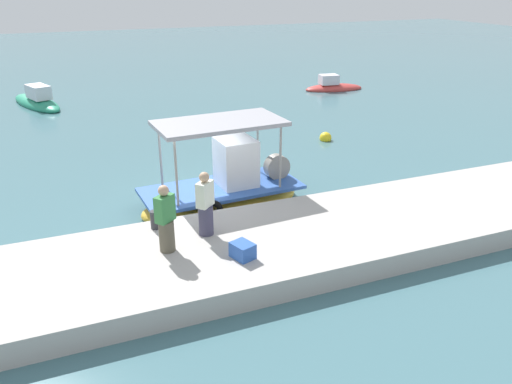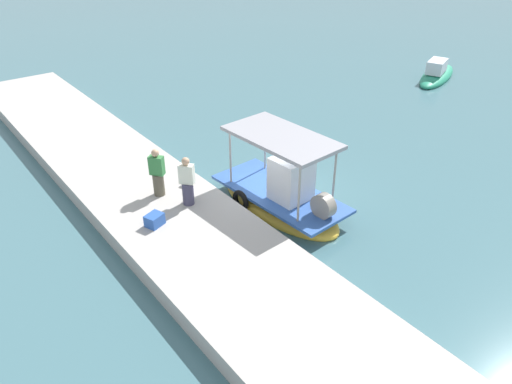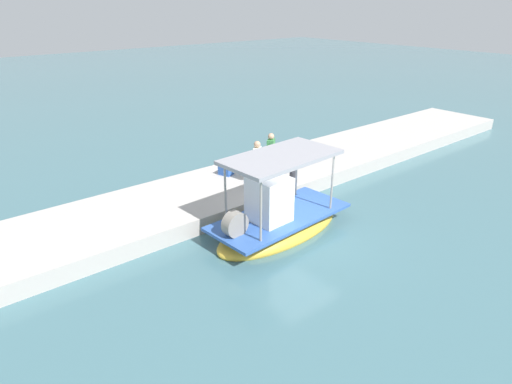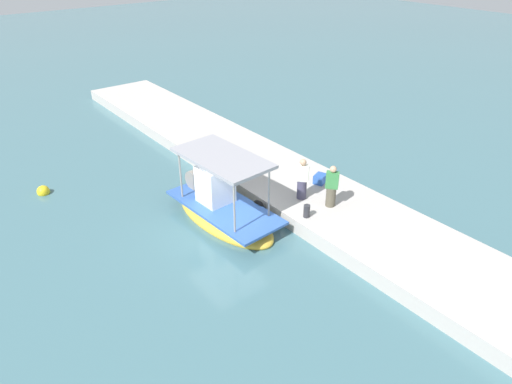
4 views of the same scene
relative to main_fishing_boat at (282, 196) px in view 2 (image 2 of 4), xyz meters
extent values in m
plane|color=#436C75|center=(-0.59, 0.25, -0.49)|extent=(120.00, 120.00, 0.00)
cube|color=#B6AFA9|center=(-0.59, -3.48, -0.20)|extent=(36.00, 4.00, 0.58)
ellipsoid|color=gold|center=(-0.10, 0.00, -0.40)|extent=(5.18, 2.39, 0.87)
cube|color=#345DAB|center=(-0.10, 0.00, 0.08)|extent=(4.98, 2.38, 0.10)
cube|color=white|center=(0.41, 0.03, 0.81)|extent=(1.17, 1.22, 1.56)
cylinder|color=gray|center=(1.47, 0.89, 1.06)|extent=(0.07, 0.07, 2.05)
cylinder|color=gray|center=(1.57, -0.70, 1.06)|extent=(0.07, 0.07, 2.05)
cylinder|color=gray|center=(-1.77, 0.70, 1.06)|extent=(0.07, 0.07, 2.05)
cylinder|color=gray|center=(-1.67, -0.89, 1.06)|extent=(0.07, 0.07, 2.05)
cube|color=#9C9BA2|center=(-0.10, 0.00, 2.14)|extent=(3.85, 2.21, 0.12)
torus|color=black|center=(-0.79, -1.13, -0.12)|extent=(0.75, 0.22, 0.74)
cylinder|color=gray|center=(1.82, 0.12, 0.48)|extent=(0.82, 0.40, 0.80)
cylinder|color=#3E3C54|center=(-1.41, -2.76, 0.47)|extent=(0.52, 0.52, 0.77)
cube|color=silver|center=(-1.41, -2.76, 1.18)|extent=(0.52, 0.51, 0.64)
sphere|color=tan|center=(-1.41, -2.76, 1.63)|extent=(0.25, 0.25, 0.25)
cylinder|color=brown|center=(-2.51, -3.23, 0.47)|extent=(0.52, 0.52, 0.77)
cube|color=#388243|center=(-2.51, -3.23, 1.18)|extent=(0.53, 0.49, 0.64)
sphere|color=tan|center=(-2.51, -3.23, 1.63)|extent=(0.25, 0.25, 0.25)
cylinder|color=#2D2D33|center=(-2.54, -1.96, 0.33)|extent=(0.24, 0.24, 0.49)
cube|color=#2B57AE|center=(-0.98, -4.22, 0.27)|extent=(0.57, 0.63, 0.37)
ellipsoid|color=#27916C|center=(-5.32, 16.72, -0.38)|extent=(3.19, 5.36, 0.72)
cube|color=silver|center=(-5.14, 16.23, 0.34)|extent=(1.37, 1.76, 0.72)
camera|label=1|loc=(-4.58, -13.95, 6.09)|focal=36.01mm
camera|label=2|loc=(10.60, -9.37, 8.54)|focal=34.42mm
camera|label=3|loc=(8.82, 9.62, 6.62)|focal=31.28mm
camera|label=4|loc=(-12.57, 8.27, 9.17)|focal=32.31mm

